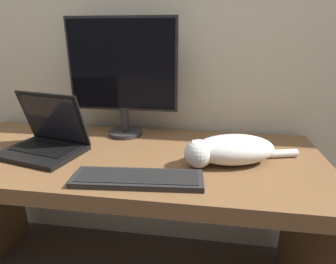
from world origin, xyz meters
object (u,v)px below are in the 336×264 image
object	(u,v)px
monitor	(122,72)
external_keyboard	(138,179)
cat	(229,149)
laptop	(46,141)

from	to	relation	value
monitor	external_keyboard	distance (m)	0.56
monitor	cat	xyz separation A→B (m)	(0.49, -0.26, -0.25)
laptop	external_keyboard	size ratio (longest dim) A/B	0.80
monitor	laptop	distance (m)	0.45
external_keyboard	cat	size ratio (longest dim) A/B	1.00
cat	external_keyboard	bearing A→B (deg)	-162.69
external_keyboard	laptop	bearing A→B (deg)	151.74
laptop	cat	xyz separation A→B (m)	(0.75, 0.00, 0.01)
laptop	external_keyboard	world-z (taller)	laptop
monitor	laptop	xyz separation A→B (m)	(-0.27, -0.26, -0.26)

